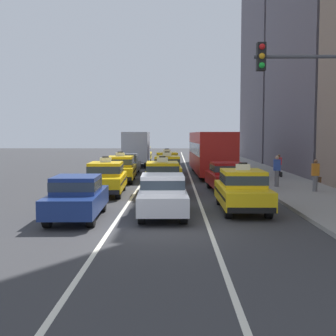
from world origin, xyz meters
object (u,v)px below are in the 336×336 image
object	(u,v)px
box_truck_left_fifth	(137,148)
taxi_right_nearest	(242,189)
taxi_center_fourth	(167,162)
taxi_left_sixth	(143,154)
taxi_left_third	(121,168)
sedan_left_nearest	(77,196)
sedan_center_nearest	(163,194)
taxi_left_second	(106,178)
pedestrian_trailing	(315,175)
sedan_left_fourth	(127,163)
bus_right_third	(210,151)
sedan_right_second	(226,176)
taxi_center_third	(167,168)
pedestrian_far_corner	(279,165)
traffic_light_pole	(319,107)
taxi_center_second	(162,177)
pedestrian_mid_block	(277,171)

from	to	relation	value
box_truck_left_fifth	taxi_right_nearest	size ratio (longest dim) A/B	1.53
taxi_center_fourth	taxi_left_sixth	bearing A→B (deg)	101.31
taxi_left_third	taxi_center_fourth	world-z (taller)	same
sedan_left_nearest	sedan_center_nearest	distance (m)	3.14
taxi_left_second	taxi_left_third	distance (m)	5.95
sedan_left_nearest	taxi_left_second	size ratio (longest dim) A/B	0.94
taxi_center_fourth	taxi_right_nearest	distance (m)	16.89
taxi_center_fourth	pedestrian_trailing	distance (m)	13.98
sedan_left_fourth	bus_right_third	world-z (taller)	bus_right_third
box_truck_left_fifth	pedestrian_trailing	xyz separation A→B (m)	(10.81, -18.98, -0.81)
taxi_left_sixth	sedan_right_second	xyz separation A→B (m)	(6.30, -25.17, -0.03)
sedan_left_fourth	taxi_center_third	world-z (taller)	taxi_center_third
sedan_left_nearest	box_truck_left_fifth	size ratio (longest dim) A/B	0.62
taxi_left_third	box_truck_left_fifth	world-z (taller)	box_truck_left_fifth
pedestrian_far_corner	sedan_left_fourth	bearing A→B (deg)	164.43
taxi_left_sixth	traffic_light_pole	xyz separation A→B (m)	(7.53, -36.12, 2.94)
bus_right_third	taxi_center_fourth	bearing A→B (deg)	163.99
taxi_center_fourth	sedan_left_nearest	bearing A→B (deg)	-99.10
sedan_left_nearest	taxi_left_sixth	bearing A→B (deg)	89.98
box_truck_left_fifth	taxi_left_sixth	distance (m)	7.21
taxi_center_third	sedan_left_nearest	bearing A→B (deg)	-103.60
taxi_center_second	taxi_center_fourth	distance (m)	11.72
box_truck_left_fifth	sedan_center_nearest	distance (m)	25.31
taxi_right_nearest	bus_right_third	world-z (taller)	bus_right_third
taxi_center_second	taxi_right_nearest	bearing A→B (deg)	-55.46
box_truck_left_fifth	taxi_center_fourth	world-z (taller)	box_truck_left_fifth
sedan_center_nearest	taxi_center_third	size ratio (longest dim) A/B	0.95
taxi_center_second	traffic_light_pole	world-z (taller)	traffic_light_pole
pedestrian_far_corner	sedan_center_nearest	bearing A→B (deg)	-118.78
taxi_center_fourth	sedan_right_second	distance (m)	11.14
taxi_center_third	bus_right_third	xyz separation A→B (m)	(3.20, 4.76, 0.94)
box_truck_left_fifth	sedan_center_nearest	world-z (taller)	box_truck_left_fifth
taxi_center_third	traffic_light_pole	size ratio (longest dim) A/B	0.83
taxi_left_sixth	traffic_light_pole	bearing A→B (deg)	-78.22
sedan_left_fourth	pedestrian_trailing	world-z (taller)	pedestrian_trailing
pedestrian_trailing	taxi_left_third	bearing A→B (deg)	152.57
taxi_center_third	pedestrian_far_corner	distance (m)	8.03
taxi_left_third	taxi_center_second	bearing A→B (deg)	-63.39
sedan_left_fourth	sedan_center_nearest	world-z (taller)	same
taxi_left_sixth	sedan_center_nearest	xyz separation A→B (m)	(3.07, -32.24, -0.03)
taxi_left_sixth	taxi_center_second	world-z (taller)	same
taxi_center_third	pedestrian_mid_block	xyz separation A→B (m)	(6.21, -3.94, 0.14)
taxi_left_third	pedestrian_trailing	size ratio (longest dim) A/B	2.82
taxi_center_second	pedestrian_mid_block	xyz separation A→B (m)	(6.35, 2.07, 0.14)
taxi_left_third	traffic_light_pole	bearing A→B (deg)	-64.24
pedestrian_trailing	box_truck_left_fifth	bearing A→B (deg)	119.66
taxi_center_third	pedestrian_trailing	xyz separation A→B (m)	(7.72, -5.86, 0.09)
sedan_left_nearest	taxi_center_third	size ratio (longest dim) A/B	0.95
sedan_center_nearest	traffic_light_pole	size ratio (longest dim) A/B	0.78
sedan_center_nearest	taxi_center_fourth	xyz separation A→B (m)	(-0.16, 17.68, 0.03)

